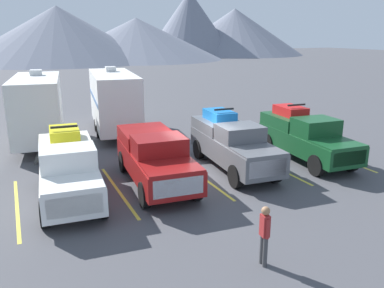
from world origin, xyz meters
name	(u,v)px	position (x,y,z in m)	size (l,w,h in m)	color
ground_plane	(198,174)	(0.00, 0.00, 0.00)	(240.00, 240.00, 0.00)	#47474C
pickup_truck_a	(68,168)	(-5.37, -0.34, 1.17)	(2.41, 5.47, 2.58)	white
pickup_truck_b	(155,157)	(-2.02, -0.20, 1.13)	(2.55, 5.91, 2.11)	maroon
pickup_truck_c	(232,142)	(1.74, 0.17, 1.19)	(2.41, 6.01, 2.57)	#595B60
pickup_truck_d	(305,135)	(5.57, -0.15, 1.18)	(2.45, 5.84, 2.55)	#144723
lot_stripe_a	(17,207)	(-7.21, -0.37, 0.00)	(0.12, 5.50, 0.01)	gold
lot_stripe_b	(118,191)	(-3.61, -0.37, 0.00)	(0.12, 5.50, 0.01)	gold
lot_stripe_c	(202,177)	(0.00, -0.37, 0.00)	(0.12, 5.50, 0.01)	gold
lot_stripe_d	(272,165)	(3.61, -0.37, 0.00)	(0.12, 5.50, 0.01)	gold
lot_stripe_e	(332,156)	(7.21, -0.37, 0.00)	(0.12, 5.50, 0.01)	gold
camper_trailer_a	(38,107)	(-5.74, 7.84, 2.08)	(3.14, 7.83, 3.96)	white
camper_trailer_b	(114,99)	(-1.42, 8.74, 2.06)	(3.22, 8.33, 3.92)	white
person_a	(265,232)	(-1.42, -6.93, 0.95)	(0.23, 0.36, 1.66)	#3F3F42
mountain_ridge	(42,32)	(0.60, 81.59, 6.21)	(146.74, 50.54, 16.82)	slate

